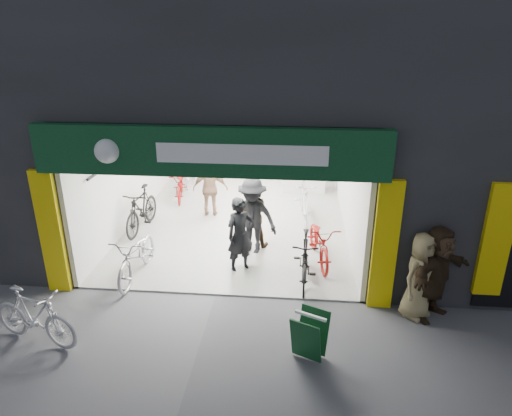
# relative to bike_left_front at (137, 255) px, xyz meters

# --- Properties ---
(ground) EXTENTS (60.00, 60.00, 0.00)m
(ground) POSITION_rel_bike_left_front_xyz_m (1.80, -0.60, -0.53)
(ground) COLOR #56565B
(ground) RESTS_ON ground
(building) EXTENTS (17.00, 10.27, 8.00)m
(building) POSITION_rel_bike_left_front_xyz_m (2.71, 4.39, 3.79)
(building) COLOR #232326
(building) RESTS_ON ground
(bike_left_front) EXTENTS (0.76, 2.02, 1.05)m
(bike_left_front) POSITION_rel_bike_left_front_xyz_m (0.00, 0.00, 0.00)
(bike_left_front) COLOR #A9A9AD
(bike_left_front) RESTS_ON ground
(bike_left_midfront) EXTENTS (0.71, 2.01, 1.18)m
(bike_left_midfront) POSITION_rel_bike_left_front_xyz_m (-0.70, 2.41, 0.07)
(bike_left_midfront) COLOR black
(bike_left_midfront) RESTS_ON ground
(bike_left_midback) EXTENTS (0.90, 1.78, 0.89)m
(bike_left_midback) POSITION_rel_bike_left_front_xyz_m (-0.26, 4.83, -0.08)
(bike_left_midback) COLOR maroon
(bike_left_midback) RESTS_ON ground
(bike_left_back) EXTENTS (0.61, 1.77, 1.05)m
(bike_left_back) POSITION_rel_bike_left_front_xyz_m (-0.27, 6.27, -0.00)
(bike_left_back) COLOR #BAB9BE
(bike_left_back) RESTS_ON ground
(bike_right_front) EXTENTS (0.57, 1.84, 1.10)m
(bike_right_front) POSITION_rel_bike_left_front_xyz_m (3.60, 0.09, 0.02)
(bike_right_front) COLOR black
(bike_right_front) RESTS_ON ground
(bike_right_mid) EXTENTS (0.98, 2.03, 1.02)m
(bike_right_mid) POSITION_rel_bike_left_front_xyz_m (3.95, 1.06, -0.02)
(bike_right_mid) COLOR maroon
(bike_right_mid) RESTS_ON ground
(bike_right_back) EXTENTS (0.70, 2.00, 1.18)m
(bike_right_back) POSITION_rel_bike_left_front_xyz_m (3.60, 3.56, 0.07)
(bike_right_back) COLOR silver
(bike_right_back) RESTS_ON ground
(parked_bike) EXTENTS (1.81, 0.95, 1.05)m
(parked_bike) POSITION_rel_bike_left_front_xyz_m (-1.00, -2.32, -0.00)
(parked_bike) COLOR silver
(parked_bike) RESTS_ON ground
(customer_a) EXTENTS (0.75, 0.69, 1.72)m
(customer_a) POSITION_rel_bike_left_front_xyz_m (2.18, 0.50, 0.34)
(customer_a) COLOR black
(customer_a) RESTS_ON ground
(customer_b) EXTENTS (0.87, 0.70, 1.71)m
(customer_b) POSITION_rel_bike_left_front_xyz_m (2.31, 1.72, 0.33)
(customer_b) COLOR #332517
(customer_b) RESTS_ON ground
(customer_c) EXTENTS (1.35, 0.99, 1.88)m
(customer_c) POSITION_rel_bike_left_front_xyz_m (2.36, 1.38, 0.41)
(customer_c) COLOR black
(customer_c) RESTS_ON ground
(customer_d) EXTENTS (1.02, 0.49, 1.69)m
(customer_d) POSITION_rel_bike_left_front_xyz_m (0.95, 3.52, 0.32)
(customer_d) COLOR #9C745B
(customer_d) RESTS_ON ground
(pedestrian_near) EXTENTS (0.97, 0.96, 1.70)m
(pedestrian_near) POSITION_rel_bike_left_front_xyz_m (5.68, -0.90, 0.32)
(pedestrian_near) COLOR #918054
(pedestrian_near) RESTS_ON ground
(pedestrian_far) EXTENTS (1.62, 1.57, 1.84)m
(pedestrian_far) POSITION_rel_bike_left_front_xyz_m (5.97, -0.90, 0.40)
(pedestrian_far) COLOR #352518
(pedestrian_far) RESTS_ON ground
(sandwich_board) EXTENTS (0.68, 0.69, 0.79)m
(sandwich_board) POSITION_rel_bike_left_front_xyz_m (3.67, -2.27, -0.09)
(sandwich_board) COLOR #0F3C1C
(sandwich_board) RESTS_ON ground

